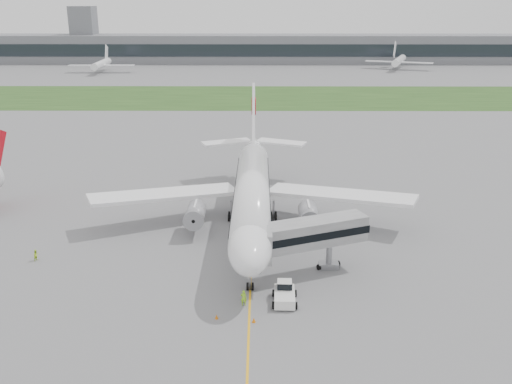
{
  "coord_description": "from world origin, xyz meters",
  "views": [
    {
      "loc": [
        1.05,
        -73.65,
        31.99
      ],
      "look_at": [
        0.57,
        2.0,
        6.16
      ],
      "focal_mm": 40.0,
      "sensor_mm": 36.0,
      "label": 1
    }
  ],
  "objects_px": {
    "pushback_tug": "(285,293)",
    "ground_crew_near": "(244,298)",
    "airliner": "(252,189)",
    "jet_bridge": "(303,236)"
  },
  "relations": [
    {
      "from": "jet_bridge",
      "to": "ground_crew_near",
      "type": "xyz_separation_m",
      "value": [
        -6.84,
        -7.01,
        -4.4
      ]
    },
    {
      "from": "airliner",
      "to": "ground_crew_near",
      "type": "height_order",
      "value": "airliner"
    },
    {
      "from": "pushback_tug",
      "to": "jet_bridge",
      "type": "height_order",
      "value": "jet_bridge"
    },
    {
      "from": "pushback_tug",
      "to": "ground_crew_near",
      "type": "xyz_separation_m",
      "value": [
        -4.52,
        -0.93,
        -0.04
      ]
    },
    {
      "from": "airliner",
      "to": "ground_crew_near",
      "type": "distance_m",
      "value": 23.86
    },
    {
      "from": "ground_crew_near",
      "to": "airliner",
      "type": "bearing_deg",
      "value": -88.24
    },
    {
      "from": "airliner",
      "to": "jet_bridge",
      "type": "distance_m",
      "value": 17.49
    },
    {
      "from": "jet_bridge",
      "to": "pushback_tug",
      "type": "bearing_deg",
      "value": -133.28
    },
    {
      "from": "airliner",
      "to": "pushback_tug",
      "type": "relative_size",
      "value": 13.06
    },
    {
      "from": "airliner",
      "to": "jet_bridge",
      "type": "bearing_deg",
      "value": -69.3
    }
  ]
}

